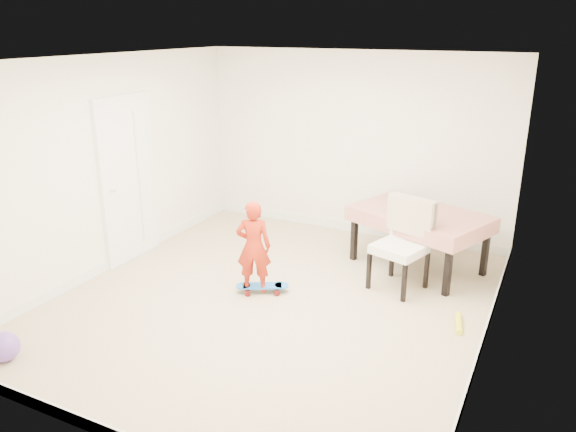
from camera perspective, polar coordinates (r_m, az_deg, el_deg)
The scene contains 16 objects.
ground at distance 6.33m, azimuth -1.63°, elevation -8.57°, with size 5.00×5.00×0.00m, color tan.
ceiling at distance 5.62m, azimuth -1.89°, elevation 15.45°, with size 4.50×5.00×0.04m, color white.
wall_back at distance 8.05m, azimuth 6.64°, elevation 7.19°, with size 4.50×0.04×2.60m, color white.
wall_front at distance 3.97m, azimuth -18.95°, elevation -6.26°, with size 4.50×0.04×2.60m, color white.
wall_left at distance 7.14m, azimuth -17.82°, elevation 4.89°, with size 0.04×5.00×2.60m, color white.
wall_right at distance 5.22m, azimuth 20.39°, elevation -0.37°, with size 0.04×5.00×2.60m, color white.
door at distance 7.41m, azimuth -15.98°, elevation 3.36°, with size 0.10×0.94×2.11m, color white.
baseboard_back at distance 8.40m, azimuth 6.35°, elevation -1.11°, with size 4.50×0.02×0.12m, color white.
baseboard_left at distance 7.52m, azimuth -16.93°, elevation -4.29°, with size 0.02×5.00×0.12m, color white.
baseboard_right at distance 5.73m, azimuth 19.05°, elevation -12.18°, with size 0.02×5.00×0.12m, color white.
dining_table at distance 7.19m, azimuth 13.06°, elevation -2.35°, with size 1.58×1.00×0.74m, color #AB1209, non-canonical shape.
dining_chair at distance 6.51m, azimuth 11.26°, elevation -2.99°, with size 0.58×0.66×1.06m, color beige, non-canonical shape.
skateboard at distance 6.49m, azimuth -2.61°, elevation -7.38°, with size 0.60×0.22×0.09m, color blue, non-canonical shape.
child at distance 6.28m, azimuth -3.51°, elevation -3.43°, with size 0.39×0.26×1.07m, color #B42712.
balloon at distance 5.84m, azimuth -26.91°, elevation -11.77°, with size 0.28×0.28×0.28m, color #744CB7.
foam_toy at distance 6.08m, azimuth 16.96°, elevation -10.36°, with size 0.06×0.06×0.40m, color #FFF11A.
Camera 1 is at (2.65, -4.95, 2.92)m, focal length 35.00 mm.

